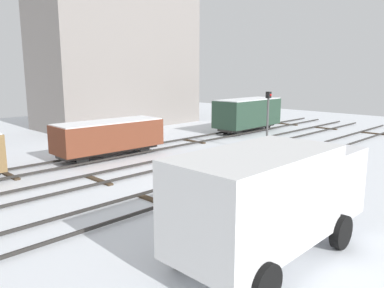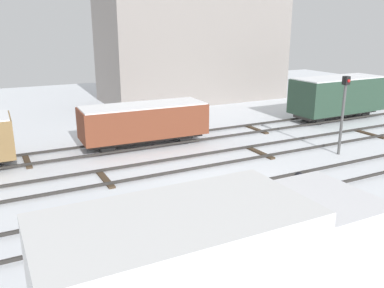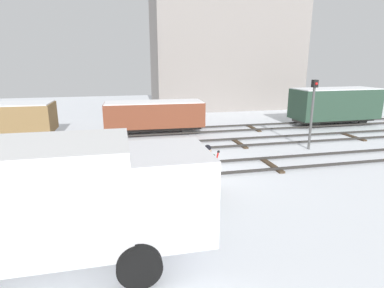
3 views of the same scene
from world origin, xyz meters
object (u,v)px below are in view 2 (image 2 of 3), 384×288
(rail_worker, at_px, (296,200))
(delivery_truck, at_px, (219,267))
(freight_car_back_track, at_px, (144,122))
(switch_lever_frame, at_px, (276,219))
(signal_post, at_px, (343,107))
(freight_car_near_switch, at_px, (338,95))

(rail_worker, xyz_separation_m, delivery_truck, (-3.82, -2.40, 0.52))
(rail_worker, height_order, delivery_truck, delivery_truck)
(rail_worker, bearing_deg, freight_car_back_track, 82.19)
(freight_car_back_track, bearing_deg, rail_worker, -85.20)
(switch_lever_frame, bearing_deg, signal_post, 20.40)
(switch_lever_frame, relative_size, delivery_truck, 0.24)
(rail_worker, relative_size, freight_car_back_track, 0.31)
(delivery_truck, bearing_deg, signal_post, 34.26)
(switch_lever_frame, xyz_separation_m, freight_car_back_track, (-0.44, 9.30, 0.92))
(rail_worker, distance_m, freight_car_back_track, 9.96)
(switch_lever_frame, xyz_separation_m, freight_car_near_switch, (11.93, 9.30, 1.20))
(rail_worker, xyz_separation_m, signal_post, (6.66, 4.74, 1.08))
(delivery_truck, bearing_deg, freight_car_back_track, 75.07)
(rail_worker, height_order, signal_post, signal_post)
(delivery_truck, bearing_deg, rail_worker, 32.10)
(switch_lever_frame, distance_m, freight_car_near_switch, 15.18)
(signal_post, relative_size, freight_car_back_track, 0.58)
(switch_lever_frame, height_order, delivery_truck, delivery_truck)
(delivery_truck, height_order, freight_car_back_track, delivery_truck)
(switch_lever_frame, height_order, freight_car_near_switch, freight_car_near_switch)
(delivery_truck, bearing_deg, freight_car_near_switch, 38.24)
(signal_post, xyz_separation_m, freight_car_back_track, (-7.19, 5.20, -0.97))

